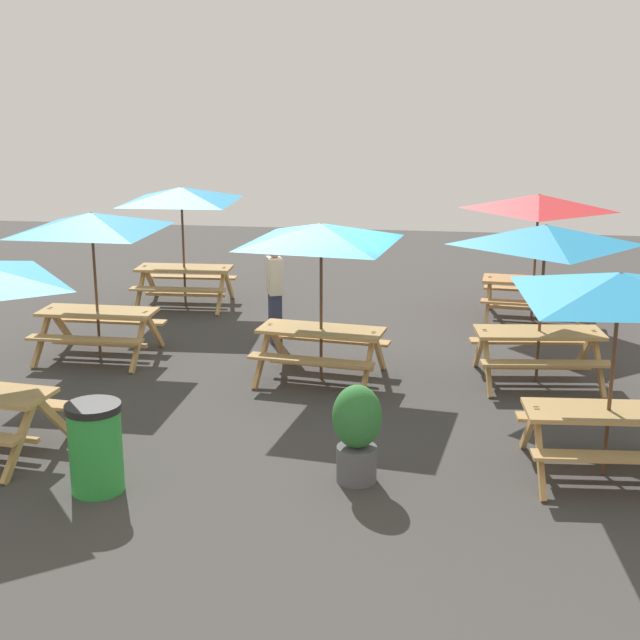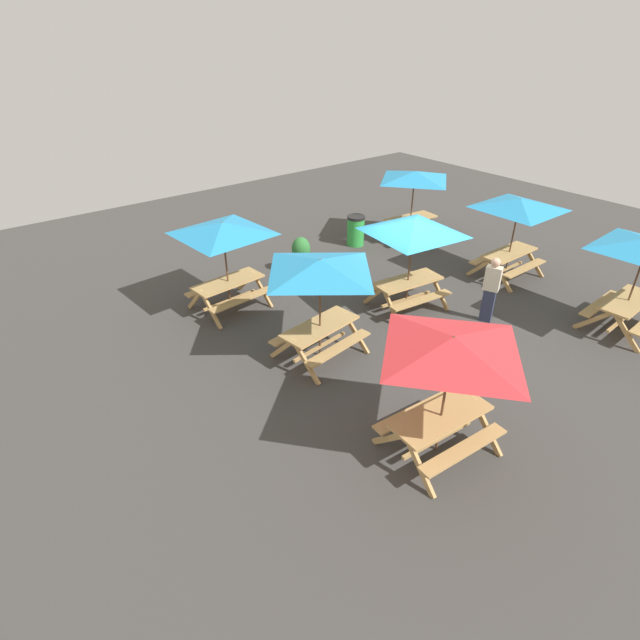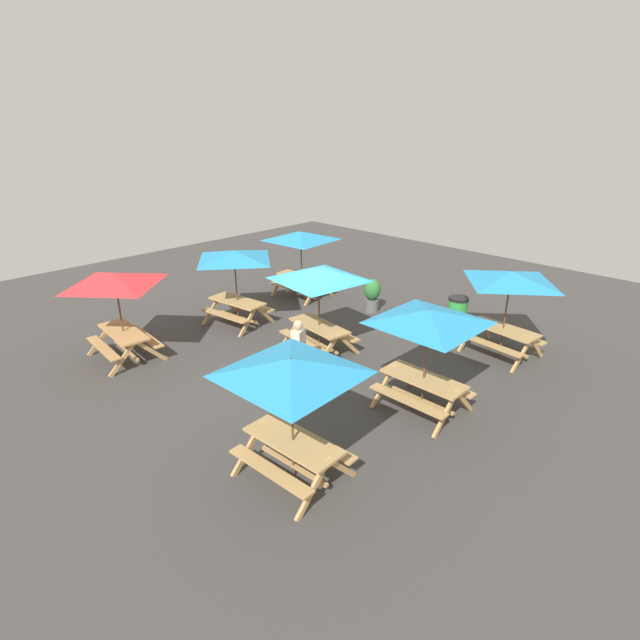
{
  "view_description": "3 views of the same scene",
  "coord_description": "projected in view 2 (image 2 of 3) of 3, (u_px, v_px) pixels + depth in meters",
  "views": [
    {
      "loc": [
        -1.86,
        12.59,
        4.25
      ],
      "look_at": [
        -0.03,
        0.36,
        0.9
      ],
      "focal_mm": 50.0,
      "sensor_mm": 36.0,
      "label": 1
    },
    {
      "loc": [
        -8.82,
        -7.15,
        6.3
      ],
      "look_at": [
        -3.15,
        -0.01,
        0.9
      ],
      "focal_mm": 28.0,
      "sensor_mm": 36.0,
      "label": 2
    },
    {
      "loc": [
        8.5,
        -8.35,
        5.83
      ],
      "look_at": [
        -0.03,
        0.36,
        0.9
      ],
      "focal_mm": 28.0,
      "sensor_mm": 36.0,
      "label": 3
    }
  ],
  "objects": [
    {
      "name": "person_standing",
      "position": [
        491.0,
        288.0,
        11.9
      ],
      "size": [
        0.34,
        0.42,
        1.67
      ],
      "rotation": [
        0.0,
        0.0,
        5.11
      ],
      "color": "#2D334C",
      "rests_on": "ground"
    },
    {
      "name": "picnic_table_3",
      "position": [
        223.0,
        235.0,
        11.9
      ],
      "size": [
        2.82,
        2.82,
        2.34
      ],
      "rotation": [
        0.0,
        0.0,
        0.08
      ],
      "color": "tan",
      "rests_on": "ground"
    },
    {
      "name": "picnic_table_6",
      "position": [
        518.0,
        210.0,
        13.52
      ],
      "size": [
        2.83,
        2.83,
        2.34
      ],
      "rotation": [
        0.0,
        0.0,
        -0.0
      ],
      "color": "tan",
      "rests_on": "ground"
    },
    {
      "name": "picnic_table_4",
      "position": [
        451.0,
        354.0,
        7.59
      ],
      "size": [
        2.16,
        2.16,
        2.34
      ],
      "rotation": [
        0.0,
        0.0,
        -0.08
      ],
      "color": "tan",
      "rests_on": "ground"
    },
    {
      "name": "trash_bin_green",
      "position": [
        356.0,
        230.0,
        16.36
      ],
      "size": [
        0.59,
        0.59,
        0.98
      ],
      "color": "green",
      "rests_on": "ground"
    },
    {
      "name": "picnic_table_2",
      "position": [
        413.0,
        234.0,
        11.94
      ],
      "size": [
        2.8,
        2.8,
        2.34
      ],
      "rotation": [
        0.0,
        0.0,
        -0.13
      ],
      "color": "tan",
      "rests_on": "ground"
    },
    {
      "name": "picnic_table_0",
      "position": [
        320.0,
        274.0,
        10.04
      ],
      "size": [
        2.24,
        2.24,
        2.34
      ],
      "rotation": [
        0.0,
        0.0,
        0.13
      ],
      "color": "tan",
      "rests_on": "ground"
    },
    {
      "name": "ground_plane",
      "position": [
        416.0,
        311.0,
        12.75
      ],
      "size": [
        26.42,
        26.42,
        0.0
      ],
      "primitive_type": "plane",
      "color": "#3D3A38",
      "rests_on": "ground"
    },
    {
      "name": "potted_plant_0",
      "position": [
        301.0,
        254.0,
        14.43
      ],
      "size": [
        0.54,
        0.54,
        1.1
      ],
      "color": "#59595B",
      "rests_on": "ground"
    },
    {
      "name": "picnic_table_5",
      "position": [
        414.0,
        181.0,
        16.02
      ],
      "size": [
        2.2,
        2.2,
        2.34
      ],
      "rotation": [
        0.0,
        0.0,
        -0.11
      ],
      "color": "tan",
      "rests_on": "ground"
    }
  ]
}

